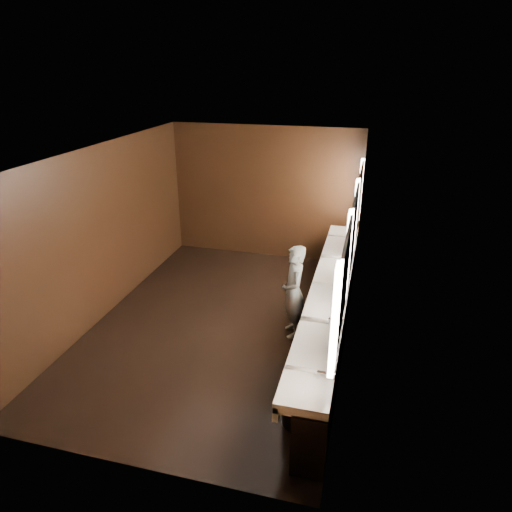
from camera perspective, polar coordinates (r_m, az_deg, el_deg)
The scene contains 10 objects.
floor at distance 7.64m, azimuth -4.27°, elevation -8.28°, with size 6.00×6.00×0.00m, color black.
ceiling at distance 6.62m, azimuth -5.00°, elevation 12.85°, with size 4.00×6.00×0.02m, color #2D2D2B.
wall_back at distance 9.74m, azimuth 1.15°, elevation 7.87°, with size 4.00×0.02×2.80m, color black.
wall_front at distance 4.62m, azimuth -16.98°, elevation -12.03°, with size 4.00×0.02×2.80m, color black.
wall_left at distance 7.86m, azimuth -18.54°, elevation 2.81°, with size 0.02×6.00×2.80m, color black.
wall_right at distance 6.66m, azimuth 11.89°, elevation -0.11°, with size 0.02×6.00×2.80m, color black.
sink_counter at distance 7.07m, azimuth 9.61°, elevation -6.68°, with size 0.55×5.40×1.01m.
mirror_band at distance 6.54m, azimuth 11.97°, elevation 2.72°, with size 0.06×5.03×1.15m.
person at distance 6.99m, azimuth 4.74°, elevation -4.46°, with size 0.54×0.36×1.49m, color #81AEC0.
trash_bin at distance 5.66m, azimuth 5.06°, elevation -18.17°, with size 0.33×0.33×0.51m, color black.
Camera 1 is at (2.18, -6.14, 3.99)m, focal length 32.00 mm.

